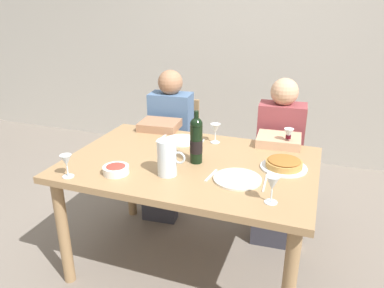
% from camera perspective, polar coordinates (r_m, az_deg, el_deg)
% --- Properties ---
extents(ground_plane, '(8.00, 8.00, 0.00)m').
position_cam_1_polar(ground_plane, '(2.65, -0.23, -17.82)').
color(ground_plane, slate).
extents(back_wall, '(8.00, 0.10, 2.80)m').
position_cam_1_polar(back_wall, '(4.08, 10.30, 17.24)').
color(back_wall, '#B2ADA3').
rests_on(back_wall, ground).
extents(dining_table, '(1.50, 1.00, 0.76)m').
position_cam_1_polar(dining_table, '(2.29, -0.26, -4.78)').
color(dining_table, '#9E7A51').
rests_on(dining_table, ground).
extents(wine_bottle, '(0.08, 0.08, 0.32)m').
position_cam_1_polar(wine_bottle, '(2.18, 0.64, 0.55)').
color(wine_bottle, black).
rests_on(wine_bottle, dining_table).
extents(water_pitcher, '(0.16, 0.11, 0.21)m').
position_cam_1_polar(water_pitcher, '(2.05, -3.85, -2.44)').
color(water_pitcher, silver).
rests_on(water_pitcher, dining_table).
extents(baked_tart, '(0.27, 0.27, 0.06)m').
position_cam_1_polar(baked_tart, '(2.21, 14.04, -3.00)').
color(baked_tart, silver).
rests_on(baked_tart, dining_table).
extents(salad_bowl, '(0.15, 0.15, 0.05)m').
position_cam_1_polar(salad_bowl, '(2.13, -11.68, -3.82)').
color(salad_bowl, white).
rests_on(salad_bowl, dining_table).
extents(wine_glass_left_diner, '(0.06, 0.06, 0.14)m').
position_cam_1_polar(wine_glass_left_diner, '(2.47, 14.70, 1.36)').
color(wine_glass_left_diner, silver).
rests_on(wine_glass_left_diner, dining_table).
extents(wine_glass_right_diner, '(0.06, 0.06, 0.13)m').
position_cam_1_polar(wine_glass_right_diner, '(2.13, -18.87, -2.57)').
color(wine_glass_right_diner, silver).
rests_on(wine_glass_right_diner, dining_table).
extents(wine_glass_centre, '(0.07, 0.07, 0.13)m').
position_cam_1_polar(wine_glass_centre, '(2.51, 3.63, 2.30)').
color(wine_glass_centre, silver).
rests_on(wine_glass_centre, dining_table).
extents(wine_glass_spare, '(0.07, 0.07, 0.14)m').
position_cam_1_polar(wine_glass_spare, '(1.80, 12.34, -6.06)').
color(wine_glass_spare, silver).
rests_on(wine_glass_spare, dining_table).
extents(dinner_plate_left_setting, '(0.26, 0.26, 0.01)m').
position_cam_1_polar(dinner_plate_left_setting, '(2.04, 7.04, -5.38)').
color(dinner_plate_left_setting, silver).
rests_on(dinner_plate_left_setting, dining_table).
extents(dinner_plate_right_setting, '(0.23, 0.23, 0.01)m').
position_cam_1_polar(dinner_plate_right_setting, '(2.56, -1.72, 0.57)').
color(dinner_plate_right_setting, white).
rests_on(dinner_plate_right_setting, dining_table).
extents(fork_left_setting, '(0.03, 0.16, 0.00)m').
position_cam_1_polar(fork_left_setting, '(2.07, 2.98, -4.87)').
color(fork_left_setting, silver).
rests_on(fork_left_setting, dining_table).
extents(knife_left_setting, '(0.02, 0.18, 0.00)m').
position_cam_1_polar(knife_left_setting, '(2.02, 11.21, -6.07)').
color(knife_left_setting, silver).
rests_on(knife_left_setting, dining_table).
extents(knife_right_setting, '(0.03, 0.18, 0.00)m').
position_cam_1_polar(knife_right_setting, '(2.52, 1.46, 0.08)').
color(knife_right_setting, silver).
rests_on(knife_right_setting, dining_table).
extents(spoon_right_setting, '(0.02, 0.16, 0.00)m').
position_cam_1_polar(spoon_right_setting, '(2.62, -4.78, 0.90)').
color(spoon_right_setting, silver).
rests_on(spoon_right_setting, dining_table).
extents(chair_left, '(0.43, 0.43, 0.87)m').
position_cam_1_polar(chair_left, '(3.27, -2.45, 0.22)').
color(chair_left, '#9E7A51').
rests_on(chair_left, ground).
extents(diner_left, '(0.36, 0.53, 1.16)m').
position_cam_1_polar(diner_left, '(3.01, -3.86, 0.76)').
color(diner_left, '#4C6B93').
rests_on(diner_left, ground).
extents(chair_right, '(0.43, 0.43, 0.87)m').
position_cam_1_polar(chair_right, '(3.04, 13.34, -2.01)').
color(chair_right, '#9E7A51').
rests_on(chair_right, ground).
extents(diner_right, '(0.35, 0.52, 1.16)m').
position_cam_1_polar(diner_right, '(2.78, 13.19, -1.62)').
color(diner_right, '#8E3D42').
rests_on(diner_right, ground).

